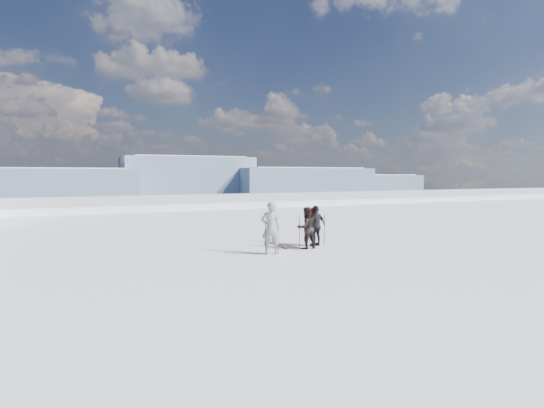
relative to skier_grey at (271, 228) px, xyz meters
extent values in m
plane|color=white|center=(2.46, 57.77, -18.45)|extent=(220.00, 208.01, 71.62)
cube|color=white|center=(2.46, 27.77, -7.45)|extent=(180.00, 16.00, 14.00)
plane|color=#21304D|center=(2.46, 287.77, -30.95)|extent=(820.00, 820.00, 0.00)
cube|color=slate|center=(-37.54, 437.77, -11.95)|extent=(160.00, 80.00, 38.00)
cube|color=white|center=(-37.54, 437.77, 4.05)|extent=(136.00, 70.00, 8.00)
cube|color=slate|center=(102.46, 467.77, -4.95)|extent=(140.00, 80.00, 52.00)
cube|color=white|center=(102.46, 467.77, 18.05)|extent=(119.00, 70.00, 8.00)
cube|color=slate|center=(232.46, 437.77, -10.95)|extent=(160.00, 80.00, 40.00)
cube|color=white|center=(232.46, 437.77, 6.05)|extent=(136.00, 70.00, 8.00)
cube|color=slate|center=(352.46, 467.77, -14.95)|extent=(130.00, 80.00, 32.00)
cube|color=white|center=(352.46, 467.77, -1.95)|extent=(110.50, 70.00, 8.00)
imported|color=gray|center=(0.00, 0.00, 0.00)|extent=(0.80, 0.64, 1.90)
imported|color=black|center=(1.70, 0.46, -0.14)|extent=(0.82, 0.66, 1.62)
imported|color=black|center=(2.38, 0.86, -0.13)|extent=(1.03, 0.62, 1.63)
cube|color=red|center=(2.32, 1.11, 0.95)|extent=(0.39, 0.27, 0.53)
cylinder|color=black|center=(-0.22, -0.04, -0.32)|extent=(0.02, 0.02, 1.26)
cylinder|color=black|center=(0.27, -0.05, -0.38)|extent=(0.02, 0.02, 1.14)
cylinder|color=black|center=(1.38, 0.41, -0.33)|extent=(0.02, 0.02, 1.24)
cylinder|color=black|center=(2.00, 0.39, -0.37)|extent=(0.02, 0.02, 1.15)
cylinder|color=black|center=(2.11, 0.79, -0.28)|extent=(0.02, 0.02, 1.33)
cylinder|color=black|center=(2.69, 0.75, -0.31)|extent=(0.02, 0.02, 1.29)
cube|color=black|center=(1.01, 1.52, -0.93)|extent=(0.21, 1.70, 0.03)
cube|color=black|center=(1.15, 1.52, -0.93)|extent=(0.79, 1.58, 0.03)
camera|label=1|loc=(-6.14, -13.83, 1.92)|focal=28.00mm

